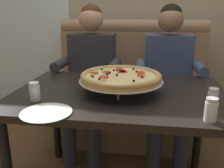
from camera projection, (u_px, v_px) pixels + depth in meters
booth_bench at (130, 96)px, 2.44m from camera, size 1.50×0.78×1.13m
dining_table at (120, 105)px, 1.51m from camera, size 1.28×0.87×0.74m
diner_left at (90, 70)px, 2.14m from camera, size 0.54×0.64×1.27m
diner_right at (168, 73)px, 2.05m from camera, size 0.54×0.64×1.27m
pizza at (121, 77)px, 1.44m from camera, size 0.50×0.50×0.13m
shaker_pepper_flakes at (35, 93)px, 1.33m from camera, size 0.06×0.06×0.10m
shaker_oregano at (212, 101)px, 1.20m from camera, size 0.05×0.05×0.11m
shaker_parmesan at (211, 111)px, 1.07m from camera, size 0.06×0.06×0.11m
plate_near_left at (46, 111)px, 1.17m from camera, size 0.25×0.25×0.02m
patio_chair at (58, 58)px, 3.71m from camera, size 0.43×0.43×0.86m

